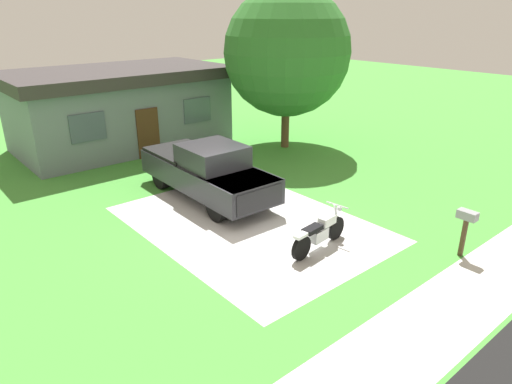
% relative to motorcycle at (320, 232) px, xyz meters
% --- Properties ---
extents(ground_plane, '(80.00, 80.00, 0.00)m').
position_rel_motorcycle_xyz_m(ground_plane, '(-0.47, 2.36, -0.47)').
color(ground_plane, '#469839').
extents(driveway_pad, '(5.63, 7.75, 0.01)m').
position_rel_motorcycle_xyz_m(driveway_pad, '(-0.47, 2.36, -0.47)').
color(driveway_pad, beige).
rests_on(driveway_pad, ground).
extents(sidewalk_strip, '(36.00, 1.80, 0.01)m').
position_rel_motorcycle_xyz_m(sidewalk_strip, '(-0.47, -3.64, -0.47)').
color(sidewalk_strip, silver).
rests_on(sidewalk_strip, ground).
extents(motorcycle, '(2.21, 0.70, 1.09)m').
position_rel_motorcycle_xyz_m(motorcycle, '(0.00, 0.00, 0.00)').
color(motorcycle, black).
rests_on(motorcycle, ground).
extents(pickup_truck, '(2.10, 5.66, 1.90)m').
position_rel_motorcycle_xyz_m(pickup_truck, '(-0.20, 4.99, 0.48)').
color(pickup_truck, black).
rests_on(pickup_truck, ground).
extents(mailbox, '(0.26, 0.48, 1.26)m').
position_rel_motorcycle_xyz_m(mailbox, '(2.53, -2.62, 0.51)').
color(mailbox, '#4C3823').
rests_on(mailbox, ground).
extents(shade_tree, '(5.51, 5.51, 6.98)m').
position_rel_motorcycle_xyz_m(shade_tree, '(6.02, 7.66, 3.75)').
color(shade_tree, brown).
rests_on(shade_tree, ground).
extents(neighbor_house, '(9.60, 5.60, 3.50)m').
position_rel_motorcycle_xyz_m(neighbor_house, '(0.47, 12.79, 1.32)').
color(neighbor_house, slate).
rests_on(neighbor_house, ground).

